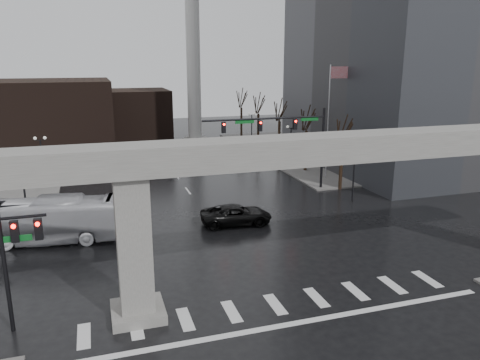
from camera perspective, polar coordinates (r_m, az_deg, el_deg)
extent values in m
plane|color=black|center=(26.35, 3.48, -13.87)|extent=(160.00, 160.00, 0.00)
cube|color=slate|center=(68.26, 13.09, 3.65)|extent=(28.00, 36.00, 0.15)
cube|color=#989690|center=(23.62, 3.78, 3.46)|extent=(48.00, 2.20, 1.40)
cube|color=#989690|center=(23.38, -12.78, -8.16)|extent=(1.60, 1.60, 7.30)
cube|color=#989690|center=(24.87, -12.33, -15.41)|extent=(2.60, 2.60, 0.50)
cube|color=black|center=(64.26, -22.59, 6.71)|extent=(16.00, 14.00, 10.00)
cube|color=black|center=(74.35, -12.63, 7.61)|extent=(10.00, 10.00, 8.00)
cylinder|color=silver|center=(69.16, -5.77, 16.52)|extent=(2.00, 2.00, 30.00)
cylinder|color=#989690|center=(70.13, -5.47, 4.68)|extent=(3.60, 3.60, 1.20)
cylinder|color=black|center=(46.43, 10.01, 3.74)|extent=(0.24, 0.24, 8.00)
cylinder|color=black|center=(43.50, 3.11, 7.48)|extent=(12.00, 0.18, 0.18)
cube|color=black|center=(44.72, 6.72, 6.76)|extent=(0.35, 0.30, 1.00)
cube|color=black|center=(43.41, 2.47, 6.61)|extent=(0.35, 0.30, 1.00)
cube|color=black|center=(42.35, -2.01, 6.42)|extent=(0.35, 0.30, 1.00)
sphere|color=#FF0C05|center=(44.52, 6.83, 7.11)|extent=(0.20, 0.20, 0.20)
cube|color=#0D5B1F|center=(45.30, 8.48, 7.37)|extent=(1.80, 0.05, 0.35)
cube|color=#0D5B1F|center=(42.86, 0.58, 7.13)|extent=(1.80, 0.05, 0.35)
cylinder|color=black|center=(24.43, -26.67, -10.06)|extent=(0.20, 0.20, 6.00)
cylinder|color=black|center=(23.37, -24.98, -4.11)|extent=(2.00, 0.14, 0.14)
cube|color=black|center=(23.63, -25.77, -5.67)|extent=(0.35, 0.30, 1.00)
cube|color=black|center=(23.50, -23.36, -5.51)|extent=(0.35, 0.30, 1.00)
cube|color=#0D5B1F|center=(23.76, -25.92, -6.48)|extent=(1.60, 0.05, 0.30)
cylinder|color=silver|center=(49.93, 10.67, 6.78)|extent=(0.12, 0.12, 12.00)
cube|color=#B1121B|center=(50.00, 11.99, 12.71)|extent=(2.00, 0.03, 1.20)
cylinder|color=black|center=(43.03, 13.68, 0.51)|extent=(0.14, 0.14, 4.80)
cube|color=black|center=(42.54, 13.87, 3.58)|extent=(0.90, 0.06, 0.06)
sphere|color=silver|center=(42.27, 13.36, 3.82)|extent=(0.32, 0.32, 0.32)
sphere|color=silver|center=(42.74, 14.40, 3.87)|extent=(0.32, 0.32, 0.32)
cylinder|color=black|center=(55.17, 6.19, 3.88)|extent=(0.14, 0.14, 4.80)
cube|color=black|center=(54.79, 6.26, 6.29)|extent=(0.90, 0.06, 0.06)
sphere|color=silver|center=(54.58, 5.83, 6.48)|extent=(0.32, 0.32, 0.32)
sphere|color=silver|center=(54.94, 6.70, 6.51)|extent=(0.32, 0.32, 0.32)
cylinder|color=black|center=(68.03, 1.43, 5.97)|extent=(0.14, 0.14, 4.80)
cube|color=black|center=(67.72, 1.45, 7.94)|extent=(0.90, 0.06, 0.06)
sphere|color=silver|center=(67.55, 1.08, 8.10)|extent=(0.32, 0.32, 0.32)
sphere|color=silver|center=(67.84, 1.81, 8.12)|extent=(0.32, 0.32, 0.32)
cylinder|color=black|center=(37.33, -24.65, -2.57)|extent=(0.14, 0.14, 4.80)
cube|color=black|center=(36.76, -25.04, 0.94)|extent=(0.90, 0.06, 0.06)
sphere|color=silver|center=(36.78, -25.76, 1.19)|extent=(0.32, 0.32, 0.32)
sphere|color=silver|center=(36.66, -24.38, 1.30)|extent=(0.32, 0.32, 0.32)
cylinder|color=black|center=(50.85, -22.93, 1.89)|extent=(0.14, 0.14, 4.80)
cube|color=black|center=(50.43, -23.19, 4.49)|extent=(0.90, 0.06, 0.06)
sphere|color=silver|center=(50.45, -23.72, 4.67)|extent=(0.32, 0.32, 0.32)
sphere|color=silver|center=(50.36, -22.70, 4.76)|extent=(0.32, 0.32, 0.32)
cylinder|color=black|center=(64.57, -21.93, 4.46)|extent=(0.14, 0.14, 4.80)
cube|color=black|center=(64.24, -22.12, 6.52)|extent=(0.90, 0.06, 0.06)
sphere|color=silver|center=(64.26, -22.54, 6.67)|extent=(0.32, 0.32, 0.32)
sphere|color=silver|center=(64.19, -21.74, 6.74)|extent=(0.32, 0.32, 0.32)
cylinder|color=black|center=(46.90, 12.21, 1.58)|extent=(0.34, 0.34, 4.55)
cylinder|color=black|center=(46.23, 12.46, 6.10)|extent=(0.12, 1.52, 2.98)
cylinder|color=black|center=(46.73, 12.83, 5.87)|extent=(0.83, 1.14, 2.51)
cylinder|color=black|center=(53.81, 8.02, 3.47)|extent=(0.34, 0.34, 4.66)
cylinder|color=black|center=(53.22, 8.17, 7.51)|extent=(0.12, 1.55, 3.05)
cylinder|color=black|center=(53.69, 8.53, 7.30)|extent=(0.85, 1.16, 2.57)
cylinder|color=black|center=(60.99, 4.79, 4.91)|extent=(0.34, 0.34, 4.76)
cylinder|color=black|center=(60.46, 4.86, 8.57)|extent=(0.12, 1.59, 3.11)
cylinder|color=black|center=(60.91, 5.21, 8.37)|extent=(0.86, 1.18, 2.62)
cylinder|color=black|center=(68.35, 2.23, 6.04)|extent=(0.34, 0.34, 4.87)
cylinder|color=black|center=(67.88, 2.26, 9.37)|extent=(0.12, 1.62, 3.18)
cylinder|color=black|center=(68.31, 2.59, 9.19)|extent=(0.88, 1.20, 2.68)
cylinder|color=black|center=(75.84, 0.17, 6.93)|extent=(0.34, 0.34, 4.97)
cylinder|color=black|center=(75.41, 0.17, 10.01)|extent=(0.12, 1.65, 3.25)
cylinder|color=black|center=(75.82, 0.48, 9.84)|extent=(0.89, 1.23, 2.74)
imported|color=black|center=(36.49, -0.46, -4.26)|extent=(5.73, 3.04, 1.53)
imported|color=silver|center=(35.51, -22.87, -4.56)|extent=(11.80, 4.48, 3.21)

